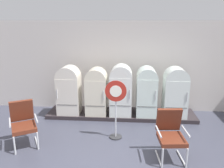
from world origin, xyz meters
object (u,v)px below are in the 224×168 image
object	(u,v)px
refrigerator_1	(96,90)
armchair_left	(23,122)
refrigerator_2	(121,89)
refrigerator_3	(146,90)
sign_stand	(116,109)
refrigerator_4	(175,91)
refrigerator_0	(69,89)
armchair_right	(170,132)

from	to	relation	value
refrigerator_1	armchair_left	xyz separation A→B (m)	(-1.49, -1.73, -0.28)
refrigerator_2	armchair_left	xyz separation A→B (m)	(-2.23, -1.75, -0.34)
refrigerator_1	refrigerator_2	xyz separation A→B (m)	(0.74, 0.01, 0.06)
refrigerator_3	sign_stand	distance (m)	1.56
refrigerator_2	sign_stand	bearing A→B (deg)	-93.50
refrigerator_1	refrigerator_3	size ratio (longest dim) A/B	0.97
refrigerator_2	refrigerator_3	xyz separation A→B (m)	(0.76, 0.03, -0.03)
refrigerator_4	sign_stand	bearing A→B (deg)	-142.63
refrigerator_0	armchair_right	size ratio (longest dim) A/B	1.39
refrigerator_0	refrigerator_4	bearing A→B (deg)	0.25
refrigerator_1	refrigerator_4	world-z (taller)	refrigerator_4
refrigerator_0	refrigerator_3	bearing A→B (deg)	1.19
refrigerator_2	refrigerator_4	bearing A→B (deg)	-0.24
refrigerator_2	refrigerator_0	bearing A→B (deg)	-179.25
refrigerator_1	refrigerator_4	xyz separation A→B (m)	(2.33, 0.01, 0.03)
refrigerator_2	armchair_left	world-z (taller)	refrigerator_2
refrigerator_0	armchair_left	size ratio (longest dim) A/B	1.39
refrigerator_0	refrigerator_1	bearing A→B (deg)	0.53
refrigerator_1	armchair_right	size ratio (longest dim) A/B	1.34
armchair_right	refrigerator_1	bearing A→B (deg)	132.90
refrigerator_3	armchair_right	distance (m)	2.11
refrigerator_1	refrigerator_2	size ratio (longest dim) A/B	0.93
armchair_left	sign_stand	distance (m)	2.21
armchair_left	armchair_right	xyz separation A→B (m)	(3.36, -0.28, 0.00)
refrigerator_1	refrigerator_3	xyz separation A→B (m)	(1.50, 0.04, 0.03)
refrigerator_3	armchair_right	bearing A→B (deg)	-79.78
refrigerator_4	refrigerator_2	bearing A→B (deg)	179.76
armchair_right	sign_stand	bearing A→B (deg)	148.57
refrigerator_4	armchair_right	size ratio (longest dim) A/B	1.39
refrigerator_0	armchair_right	xyz separation A→B (m)	(2.71, -2.00, -0.31)
armchair_left	armchair_right	world-z (taller)	same
refrigerator_2	armchair_right	bearing A→B (deg)	-60.82
refrigerator_0	refrigerator_2	size ratio (longest dim) A/B	0.97
refrigerator_1	armchair_right	bearing A→B (deg)	-47.10
refrigerator_2	sign_stand	distance (m)	1.29
refrigerator_1	refrigerator_3	distance (m)	1.50
refrigerator_0	refrigerator_1	distance (m)	0.84
refrigerator_3	refrigerator_4	size ratio (longest dim) A/B	0.99
refrigerator_4	sign_stand	xyz separation A→B (m)	(-1.67, -1.28, -0.10)
refrigerator_4	armchair_right	bearing A→B (deg)	-102.98
refrigerator_4	armchair_left	distance (m)	4.21
refrigerator_1	sign_stand	bearing A→B (deg)	-62.57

